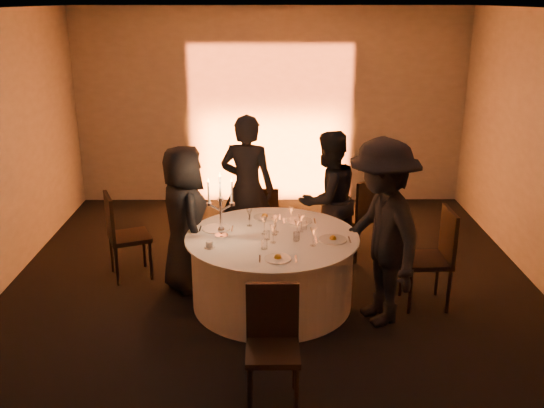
{
  "coord_description": "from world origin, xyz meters",
  "views": [
    {
      "loc": [
        -0.04,
        -5.81,
        3.1
      ],
      "look_at": [
        0.0,
        0.2,
        1.05
      ],
      "focal_mm": 40.0,
      "sensor_mm": 36.0,
      "label": 1
    }
  ],
  "objects_px": {
    "chair_back_left": "(264,215)",
    "chair_front": "(273,338)",
    "guest_back_right": "(328,200)",
    "chair_right": "(435,252)",
    "guest_back_left": "(247,188)",
    "chair_left": "(121,231)",
    "banquet_table": "(272,270)",
    "guest_right": "(381,233)",
    "coffee_cup": "(209,245)",
    "candelabra": "(221,215)",
    "guest_left": "(184,219)",
    "chair_back_right": "(362,213)"
  },
  "relations": [
    {
      "from": "chair_right",
      "to": "guest_right",
      "type": "bearing_deg",
      "value": -65.68
    },
    {
      "from": "guest_back_right",
      "to": "guest_right",
      "type": "distance_m",
      "value": 1.39
    },
    {
      "from": "guest_back_right",
      "to": "coffee_cup",
      "type": "relative_size",
      "value": 15.12
    },
    {
      "from": "chair_back_left",
      "to": "guest_right",
      "type": "xyz_separation_m",
      "value": [
        1.15,
        -1.82,
        0.46
      ]
    },
    {
      "from": "chair_right",
      "to": "guest_back_left",
      "type": "distance_m",
      "value": 2.37
    },
    {
      "from": "guest_right",
      "to": "coffee_cup",
      "type": "relative_size",
      "value": 17.05
    },
    {
      "from": "guest_back_right",
      "to": "chair_front",
      "type": "bearing_deg",
      "value": 41.21
    },
    {
      "from": "guest_back_right",
      "to": "chair_back_left",
      "type": "bearing_deg",
      "value": -66.88
    },
    {
      "from": "banquet_table",
      "to": "guest_right",
      "type": "distance_m",
      "value": 1.24
    },
    {
      "from": "chair_front",
      "to": "guest_back_right",
      "type": "height_order",
      "value": "guest_back_right"
    },
    {
      "from": "chair_front",
      "to": "guest_back_left",
      "type": "xyz_separation_m",
      "value": [
        -0.29,
        2.81,
        0.36
      ]
    },
    {
      "from": "guest_back_right",
      "to": "candelabra",
      "type": "height_order",
      "value": "guest_back_right"
    },
    {
      "from": "chair_right",
      "to": "candelabra",
      "type": "relative_size",
      "value": 1.55
    },
    {
      "from": "guest_left",
      "to": "chair_back_left",
      "type": "bearing_deg",
      "value": -60.94
    },
    {
      "from": "chair_left",
      "to": "guest_right",
      "type": "bearing_deg",
      "value": -132.14
    },
    {
      "from": "chair_back_left",
      "to": "chair_front",
      "type": "xyz_separation_m",
      "value": [
        0.08,
        -3.08,
        0.07
      ]
    },
    {
      "from": "banquet_table",
      "to": "chair_front",
      "type": "distance_m",
      "value": 1.62
    },
    {
      "from": "chair_back_right",
      "to": "coffee_cup",
      "type": "height_order",
      "value": "chair_back_right"
    },
    {
      "from": "guest_right",
      "to": "candelabra",
      "type": "distance_m",
      "value": 1.62
    },
    {
      "from": "chair_left",
      "to": "chair_right",
      "type": "height_order",
      "value": "chair_right"
    },
    {
      "from": "chair_right",
      "to": "coffee_cup",
      "type": "xyz_separation_m",
      "value": [
        -2.32,
        -0.26,
        0.2
      ]
    },
    {
      "from": "guest_back_left",
      "to": "guest_back_right",
      "type": "relative_size",
      "value": 1.09
    },
    {
      "from": "guest_back_left",
      "to": "guest_back_right",
      "type": "height_order",
      "value": "guest_back_left"
    },
    {
      "from": "chair_back_right",
      "to": "guest_back_left",
      "type": "bearing_deg",
      "value": -37.99
    },
    {
      "from": "banquet_table",
      "to": "chair_left",
      "type": "bearing_deg",
      "value": 159.42
    },
    {
      "from": "chair_right",
      "to": "chair_front",
      "type": "height_order",
      "value": "chair_right"
    },
    {
      "from": "banquet_table",
      "to": "chair_back_left",
      "type": "relative_size",
      "value": 2.12
    },
    {
      "from": "banquet_table",
      "to": "guest_left",
      "type": "height_order",
      "value": "guest_left"
    },
    {
      "from": "guest_left",
      "to": "guest_back_right",
      "type": "height_order",
      "value": "guest_back_right"
    },
    {
      "from": "chair_front",
      "to": "coffee_cup",
      "type": "relative_size",
      "value": 8.81
    },
    {
      "from": "banquet_table",
      "to": "chair_back_left",
      "type": "xyz_separation_m",
      "value": [
        -0.09,
        1.47,
        0.09
      ]
    },
    {
      "from": "chair_right",
      "to": "guest_back_left",
      "type": "height_order",
      "value": "guest_back_left"
    },
    {
      "from": "chair_back_left",
      "to": "chair_front",
      "type": "height_order",
      "value": "chair_front"
    },
    {
      "from": "chair_left",
      "to": "guest_left",
      "type": "relative_size",
      "value": 0.62
    },
    {
      "from": "candelabra",
      "to": "guest_back_right",
      "type": "bearing_deg",
      "value": 40.05
    },
    {
      "from": "guest_left",
      "to": "guest_right",
      "type": "height_order",
      "value": "guest_right"
    },
    {
      "from": "chair_right",
      "to": "guest_back_left",
      "type": "bearing_deg",
      "value": -123.47
    },
    {
      "from": "banquet_table",
      "to": "guest_back_left",
      "type": "xyz_separation_m",
      "value": [
        -0.29,
        1.2,
        0.52
      ]
    },
    {
      "from": "chair_back_left",
      "to": "guest_back_left",
      "type": "relative_size",
      "value": 0.47
    },
    {
      "from": "guest_back_left",
      "to": "coffee_cup",
      "type": "distance_m",
      "value": 1.54
    },
    {
      "from": "chair_back_left",
      "to": "chair_front",
      "type": "bearing_deg",
      "value": 94.78
    },
    {
      "from": "guest_left",
      "to": "guest_right",
      "type": "bearing_deg",
      "value": -132.45
    },
    {
      "from": "guest_back_left",
      "to": "guest_right",
      "type": "distance_m",
      "value": 2.06
    },
    {
      "from": "chair_back_left",
      "to": "guest_back_left",
      "type": "distance_m",
      "value": 0.55
    },
    {
      "from": "chair_right",
      "to": "coffee_cup",
      "type": "bearing_deg",
      "value": -85.02
    },
    {
      "from": "banquet_table",
      "to": "guest_right",
      "type": "bearing_deg",
      "value": -18.19
    },
    {
      "from": "guest_back_left",
      "to": "coffee_cup",
      "type": "height_order",
      "value": "guest_back_left"
    },
    {
      "from": "coffee_cup",
      "to": "candelabra",
      "type": "height_order",
      "value": "candelabra"
    },
    {
      "from": "chair_right",
      "to": "guest_back_right",
      "type": "bearing_deg",
      "value": -136.34
    },
    {
      "from": "chair_right",
      "to": "guest_back_right",
      "type": "relative_size",
      "value": 0.64
    }
  ]
}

